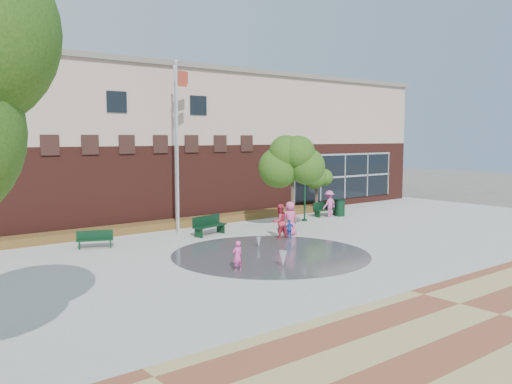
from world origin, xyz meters
TOP-DOWN VIEW (x-y plane):
  - ground at (0.00, 0.00)m, footprint 120.00×120.00m
  - plaza_concrete at (0.00, 4.00)m, footprint 46.00×18.00m
  - paver_band at (0.00, -7.00)m, footprint 46.00×6.00m
  - splash_pad at (0.00, 3.00)m, footprint 8.40×8.40m
  - library_building at (0.00, 17.48)m, footprint 44.40×10.40m
  - flower_bed at (0.00, 11.60)m, footprint 26.00×1.20m
  - flagpole_left at (0.15, 11.01)m, footprint 0.99×0.35m
  - flagpole_right at (-0.35, 9.96)m, footprint 1.01×0.51m
  - lamp_right at (7.47, 8.75)m, footprint 0.34×0.34m
  - bench_left at (-5.32, 8.89)m, footprint 1.64×1.03m
  - bench_mid at (0.49, 8.39)m, footprint 2.08×1.04m
  - bench_right at (9.90, 9.31)m, footprint 1.86×0.66m
  - trash_can at (10.65, 8.87)m, footprint 0.65×0.65m
  - tree_mid at (4.85, 6.95)m, footprint 2.94×2.94m
  - tree_small_right at (10.45, 10.76)m, footprint 2.07×2.07m
  - water_jet_a at (-1.12, 0.94)m, footprint 0.32×0.32m
  - water_jet_b at (0.47, 4.39)m, footprint 0.21×0.21m
  - child_splash at (-2.82, 1.57)m, footprint 0.42×0.28m
  - adult_red at (2.62, 5.44)m, footprint 0.90×0.73m
  - adult_pink at (3.69, 5.85)m, footprint 0.93×0.69m
  - child_blue at (3.10, 5.25)m, footprint 0.57×0.29m
  - person_bench at (9.79, 8.98)m, footprint 1.14×0.73m

SIDE VIEW (x-z plane):
  - ground at x=0.00m, z-range 0.00..0.00m
  - flower_bed at x=0.00m, z-range -0.20..0.20m
  - water_jet_a at x=-1.12m, z-range -0.31..0.31m
  - water_jet_b at x=0.47m, z-range -0.24..0.24m
  - plaza_concrete at x=0.00m, z-range 0.00..0.01m
  - paver_band at x=0.00m, z-range 0.00..0.01m
  - splash_pad at x=0.00m, z-range 0.00..0.01m
  - bench_left at x=-5.32m, z-range -0.14..0.66m
  - bench_right at x=9.90m, z-range -0.16..0.75m
  - bench_mid at x=0.49m, z-range -0.18..0.83m
  - child_blue at x=3.10m, z-range 0.00..0.94m
  - trash_can at x=10.65m, z-range 0.01..1.08m
  - child_splash at x=-2.82m, z-range 0.00..1.16m
  - person_bench at x=9.79m, z-range 0.00..1.68m
  - adult_red at x=2.62m, z-range 0.00..1.73m
  - adult_pink at x=3.69m, z-range 0.00..1.74m
  - lamp_right at x=7.47m, z-range 0.40..3.65m
  - tree_small_right at x=10.45m, z-range 0.81..4.36m
  - tree_mid at x=4.85m, z-range 1.13..6.09m
  - library_building at x=0.00m, z-range 0.04..9.24m
  - flagpole_left at x=0.15m, z-range 0.50..9.21m
  - flagpole_right at x=-0.35m, z-range 0.52..9.38m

